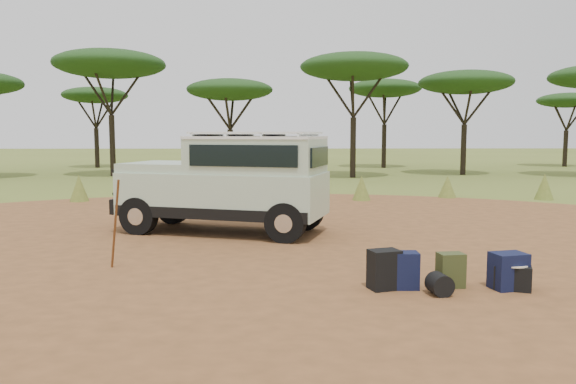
{
  "coord_description": "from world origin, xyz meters",
  "views": [
    {
      "loc": [
        0.25,
        -9.51,
        2.16
      ],
      "look_at": [
        0.48,
        1.52,
        1.0
      ],
      "focal_mm": 35.0,
      "sensor_mm": 36.0,
      "label": 1
    }
  ],
  "objects_px": {
    "safari_vehicle": "(230,184)",
    "backpack_olive": "(451,270)",
    "duffel_navy": "(508,271)",
    "backpack_black": "(384,270)",
    "walking_staff": "(115,225)",
    "backpack_navy": "(404,270)",
    "hard_case": "(512,277)"
  },
  "relations": [
    {
      "from": "backpack_black",
      "to": "walking_staff",
      "type": "bearing_deg",
      "value": 147.13
    },
    {
      "from": "safari_vehicle",
      "to": "backpack_black",
      "type": "bearing_deg",
      "value": -43.62
    },
    {
      "from": "backpack_black",
      "to": "duffel_navy",
      "type": "distance_m",
      "value": 1.72
    },
    {
      "from": "backpack_olive",
      "to": "duffel_navy",
      "type": "xyz_separation_m",
      "value": [
        0.77,
        -0.11,
        0.01
      ]
    },
    {
      "from": "backpack_black",
      "to": "duffel_navy",
      "type": "height_order",
      "value": "backpack_black"
    },
    {
      "from": "duffel_navy",
      "to": "backpack_black",
      "type": "bearing_deg",
      "value": 166.48
    },
    {
      "from": "walking_staff",
      "to": "backpack_black",
      "type": "bearing_deg",
      "value": -50.16
    },
    {
      "from": "backpack_black",
      "to": "backpack_navy",
      "type": "bearing_deg",
      "value": -10.68
    },
    {
      "from": "backpack_black",
      "to": "hard_case",
      "type": "xyz_separation_m",
      "value": [
        1.78,
        -0.03,
        -0.11
      ]
    },
    {
      "from": "backpack_olive",
      "to": "duffel_navy",
      "type": "distance_m",
      "value": 0.78
    },
    {
      "from": "safari_vehicle",
      "to": "duffel_navy",
      "type": "relative_size",
      "value": 9.3
    },
    {
      "from": "duffel_navy",
      "to": "hard_case",
      "type": "bearing_deg",
      "value": -18.84
    },
    {
      "from": "duffel_navy",
      "to": "backpack_navy",
      "type": "bearing_deg",
      "value": 165.16
    },
    {
      "from": "walking_staff",
      "to": "duffel_navy",
      "type": "distance_m",
      "value": 5.88
    },
    {
      "from": "backpack_olive",
      "to": "duffel_navy",
      "type": "relative_size",
      "value": 0.95
    },
    {
      "from": "safari_vehicle",
      "to": "backpack_black",
      "type": "height_order",
      "value": "safari_vehicle"
    },
    {
      "from": "walking_staff",
      "to": "backpack_olive",
      "type": "bearing_deg",
      "value": -46.23
    },
    {
      "from": "duffel_navy",
      "to": "hard_case",
      "type": "relative_size",
      "value": 1.06
    },
    {
      "from": "safari_vehicle",
      "to": "walking_staff",
      "type": "height_order",
      "value": "safari_vehicle"
    },
    {
      "from": "safari_vehicle",
      "to": "backpack_olive",
      "type": "bearing_deg",
      "value": -34.66
    },
    {
      "from": "walking_staff",
      "to": "duffel_navy",
      "type": "relative_size",
      "value": 2.96
    },
    {
      "from": "safari_vehicle",
      "to": "hard_case",
      "type": "bearing_deg",
      "value": -29.36
    },
    {
      "from": "walking_staff",
      "to": "duffel_navy",
      "type": "height_order",
      "value": "walking_staff"
    },
    {
      "from": "backpack_olive",
      "to": "backpack_black",
      "type": "bearing_deg",
      "value": 178.03
    },
    {
      "from": "backpack_black",
      "to": "hard_case",
      "type": "height_order",
      "value": "backpack_black"
    },
    {
      "from": "safari_vehicle",
      "to": "duffel_navy",
      "type": "height_order",
      "value": "safari_vehicle"
    },
    {
      "from": "backpack_olive",
      "to": "duffel_navy",
      "type": "height_order",
      "value": "duffel_navy"
    },
    {
      "from": "backpack_navy",
      "to": "hard_case",
      "type": "height_order",
      "value": "backpack_navy"
    },
    {
      "from": "walking_staff",
      "to": "backpack_navy",
      "type": "bearing_deg",
      "value": -48.81
    },
    {
      "from": "backpack_black",
      "to": "duffel_navy",
      "type": "relative_size",
      "value": 1.09
    },
    {
      "from": "hard_case",
      "to": "backpack_navy",
      "type": "bearing_deg",
      "value": -161.18
    },
    {
      "from": "backpack_navy",
      "to": "duffel_navy",
      "type": "xyz_separation_m",
      "value": [
        1.45,
        -0.06,
        -0.0
      ]
    }
  ]
}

